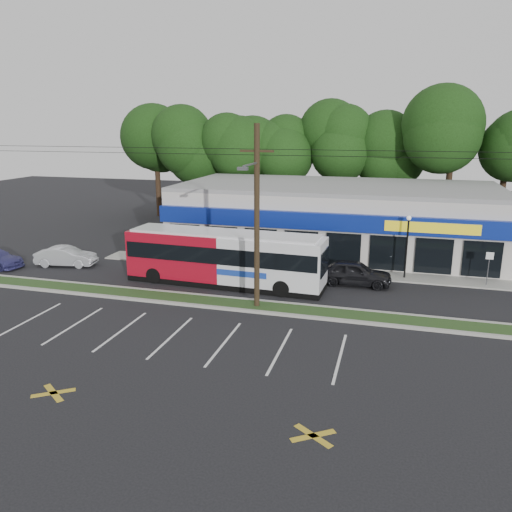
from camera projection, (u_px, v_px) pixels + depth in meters
The scene contains 15 objects.
ground at pixel (200, 308), 27.82m from camera, with size 120.00×120.00×0.00m, color black.
grass_strip at pixel (207, 301), 28.73m from camera, with size 40.00×1.60×0.12m, color #223B18.
curb_south at pixel (201, 306), 27.94m from camera, with size 40.00×0.25×0.14m, color #9E9E93.
curb_north at pixel (212, 296), 29.52m from camera, with size 40.00×0.25×0.14m, color #9E9E93.
sidewalk at pixel (315, 270), 34.87m from camera, with size 32.00×2.20×0.10m, color #9E9E93.
strip_mall at pixel (336, 217), 40.51m from camera, with size 25.00×12.55×5.30m.
utility_pole at pixel (253, 212), 26.56m from camera, with size 50.00×2.77×10.00m.
lamp_post at pixel (407, 240), 32.45m from camera, with size 0.30×0.30×4.25m.
sign_post at pixel (489, 263), 31.22m from camera, with size 0.45×0.10×2.23m.
tree_line at pixel (335, 140), 48.82m from camera, with size 46.76×6.76×11.83m.
metrobus at pixel (225, 257), 31.56m from camera, with size 12.86×3.25×3.43m.
car_dark at pixel (354, 273), 31.73m from camera, with size 1.87×4.64×1.58m, color black.
car_silver at pixel (66, 256), 36.01m from camera, with size 1.49×4.26×1.40m, color #B0B2B8.
pedestrian_a at pixel (264, 268), 32.80m from camera, with size 0.57×0.38×1.57m, color white.
pedestrian_b at pixel (322, 262), 34.07m from camera, with size 0.82×0.64×1.68m, color beige.
Camera 1 is at (10.07, -24.33, 9.93)m, focal length 35.00 mm.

